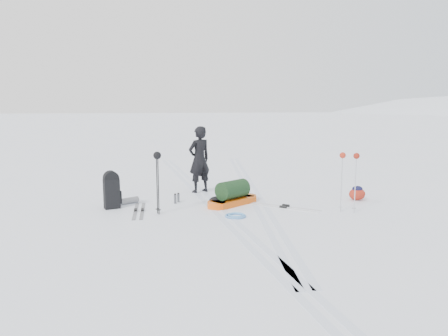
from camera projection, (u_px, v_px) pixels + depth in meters
The scene contains 13 objects.
ground at pixel (215, 208), 10.55m from camera, with size 200.00×200.00×0.00m, color white.
ski_tracks at pixel (233, 199), 11.52m from camera, with size 3.38×17.97×0.01m.
skier at pixel (199, 160), 12.24m from camera, with size 0.68×0.45×1.87m, color black.
pulk_sled at pixel (233, 195), 10.85m from camera, with size 1.55×1.28×0.61m.
expedition_rucksack at pixel (114, 191), 10.48m from camera, with size 0.85×0.80×0.91m.
ski_poles_black at pixel (157, 163), 9.78m from camera, with size 0.18×0.20×1.43m.
ski_poles_silver at pixel (349, 162), 9.94m from camera, with size 0.40×0.30×1.39m.
touring_skis_grey at pixel (139, 211), 10.20m from camera, with size 0.31×1.60×0.06m.
touring_skis_white at pixel (285, 207), 10.53m from camera, with size 1.51×1.33×0.06m.
rope_coil at pixel (236, 216), 9.70m from camera, with size 0.54×0.54×0.06m.
small_daypack at pixel (357, 193), 11.35m from camera, with size 0.48×0.39×0.37m.
thermos_pair at pixel (177, 198), 11.05m from camera, with size 0.17×0.24×0.25m.
stuff_sack at pixel (216, 201), 10.79m from camera, with size 0.35×0.27×0.22m.
Camera 1 is at (-1.75, -10.15, 2.51)m, focal length 35.00 mm.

